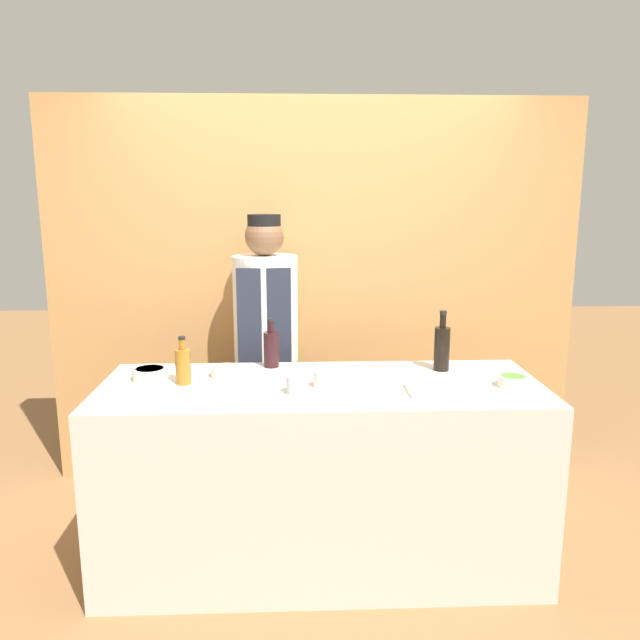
{
  "coord_description": "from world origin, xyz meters",
  "views": [
    {
      "loc": [
        -0.13,
        -2.85,
        1.83
      ],
      "look_at": [
        0.0,
        0.16,
        1.21
      ],
      "focal_mm": 35.0,
      "sensor_mm": 36.0,
      "label": 1
    }
  ],
  "objects": [
    {
      "name": "chef_center",
      "position": [
        -0.29,
        0.74,
        0.92
      ],
      "size": [
        0.38,
        0.38,
        1.71
      ],
      "color": "#28282D",
      "rests_on": "ground_plane"
    },
    {
      "name": "counter",
      "position": [
        0.0,
        0.0,
        0.47
      ],
      "size": [
        2.11,
        0.79,
        0.93
      ],
      "color": "beige",
      "rests_on": "ground_plane"
    },
    {
      "name": "cutting_board",
      "position": [
        0.57,
        -0.14,
        0.94
      ],
      "size": [
        0.35,
        0.2,
        0.02
      ],
      "color": "white",
      "rests_on": "counter"
    },
    {
      "name": "sauce_bowl_green",
      "position": [
        0.9,
        -0.08,
        0.96
      ],
      "size": [
        0.14,
        0.14,
        0.05
      ],
      "color": "silver",
      "rests_on": "counter"
    },
    {
      "name": "cabinet_wall",
      "position": [
        0.0,
        1.1,
        1.2
      ],
      "size": [
        3.31,
        0.18,
        2.4
      ],
      "color": "#B7844C",
      "rests_on": "ground_plane"
    },
    {
      "name": "bottle_amber",
      "position": [
        -0.66,
        0.03,
        1.02
      ],
      "size": [
        0.07,
        0.07,
        0.23
      ],
      "color": "#9E661E",
      "rests_on": "counter"
    },
    {
      "name": "cup_cream",
      "position": [
        0.01,
        -0.05,
        0.97
      ],
      "size": [
        0.09,
        0.09,
        0.08
      ],
      "color": "silver",
      "rests_on": "counter"
    },
    {
      "name": "sauce_bowl_orange",
      "position": [
        -0.47,
        0.14,
        0.96
      ],
      "size": [
        0.14,
        0.14,
        0.05
      ],
      "color": "silver",
      "rests_on": "counter"
    },
    {
      "name": "cup_steel",
      "position": [
        -0.13,
        -0.14,
        0.97
      ],
      "size": [
        0.07,
        0.07,
        0.08
      ],
      "color": "#B7B7BC",
      "rests_on": "counter"
    },
    {
      "name": "sauce_bowl_red",
      "position": [
        -0.84,
        0.11,
        0.96
      ],
      "size": [
        0.17,
        0.17,
        0.06
      ],
      "color": "silver",
      "rests_on": "counter"
    },
    {
      "name": "ground_plane",
      "position": [
        0.0,
        0.0,
        0.0
      ],
      "size": [
        14.0,
        14.0,
        0.0
      ],
      "primitive_type": "plane",
      "color": "olive"
    },
    {
      "name": "bottle_wine",
      "position": [
        -0.25,
        0.31,
        1.03
      ],
      "size": [
        0.08,
        0.08,
        0.26
      ],
      "color": "black",
      "rests_on": "counter"
    },
    {
      "name": "bottle_soy",
      "position": [
        0.63,
        0.21,
        1.05
      ],
      "size": [
        0.08,
        0.08,
        0.31
      ],
      "color": "black",
      "rests_on": "counter"
    }
  ]
}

